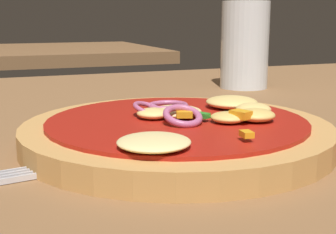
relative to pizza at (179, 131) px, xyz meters
name	(u,v)px	position (x,y,z in m)	size (l,w,h in m)	color
dining_table	(147,159)	(-0.02, 0.03, -0.03)	(1.27, 0.99, 0.04)	brown
pizza	(179,131)	(0.00, 0.00, 0.00)	(0.26, 0.26, 0.04)	tan
beer_glass	(245,48)	(0.22, 0.27, 0.05)	(0.07, 0.07, 0.13)	silver
background_table	(45,53)	(0.05, 1.34, -0.03)	(0.75, 0.65, 0.04)	brown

